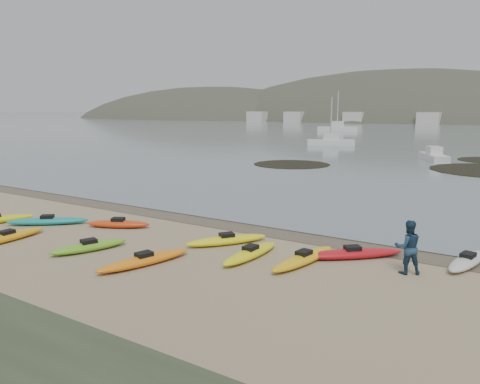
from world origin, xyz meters
The scene contains 5 objects.
ground centered at (0.00, 0.00, 0.00)m, with size 600.00×600.00×0.00m, color tan.
wet_sand centered at (0.00, -0.30, 0.00)m, with size 60.00×60.00×0.00m, color brown.
kayaks centered at (0.78, -4.20, 0.17)m, with size 24.35×10.39×0.34m.
person_east centered at (8.23, -2.69, 0.89)m, with size 0.87×0.68×1.78m, color navy.
kelp_mats centered at (4.11, 28.26, 0.03)m, with size 25.60×21.46×0.04m.
Camera 1 is at (11.56, -17.94, 5.33)m, focal length 35.00 mm.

